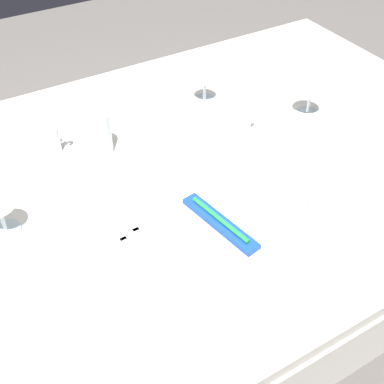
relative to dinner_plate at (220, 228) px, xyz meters
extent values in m
plane|color=slate|center=(0.00, 0.23, -0.75)|extent=(6.00, 6.00, 0.00)
cube|color=silver|center=(0.00, 0.23, -0.03)|extent=(1.80, 1.10, 0.04)
cube|color=silver|center=(0.00, -0.32, -0.14)|extent=(1.80, 0.01, 0.18)
cube|color=silver|center=(0.00, 0.78, -0.14)|extent=(1.80, 0.01, 0.18)
cylinder|color=brown|center=(0.80, 0.68, -0.40)|extent=(0.07, 0.07, 0.70)
cylinder|color=white|center=(0.00, 0.00, 0.00)|extent=(0.26, 0.26, 0.02)
cube|color=blue|center=(0.00, 0.00, 0.02)|extent=(0.07, 0.21, 0.01)
cylinder|color=green|center=(0.00, 0.00, 0.03)|extent=(0.04, 0.17, 0.01)
cube|color=beige|center=(-0.16, 0.00, -0.01)|extent=(0.02, 0.20, 0.00)
cube|color=beige|center=(-0.16, 0.11, -0.01)|extent=(0.02, 0.04, 0.00)
cube|color=beige|center=(-0.19, 0.00, -0.01)|extent=(0.02, 0.17, 0.00)
cube|color=beige|center=(-0.19, 0.10, -0.01)|extent=(0.02, 0.04, 0.00)
cube|color=beige|center=(0.17, 0.00, -0.01)|extent=(0.02, 0.19, 0.00)
ellipsoid|color=beige|center=(0.17, 0.11, -0.01)|extent=(0.03, 0.04, 0.01)
cube|color=beige|center=(0.19, 0.00, -0.01)|extent=(0.02, 0.18, 0.00)
ellipsoid|color=beige|center=(0.19, 0.10, -0.01)|extent=(0.03, 0.04, 0.01)
cube|color=beige|center=(0.22, -0.01, -0.01)|extent=(0.02, 0.18, 0.00)
ellipsoid|color=beige|center=(0.21, 0.09, -0.01)|extent=(0.03, 0.04, 0.01)
cylinder|color=white|center=(0.23, 0.27, 0.00)|extent=(0.14, 0.14, 0.01)
cylinder|color=white|center=(0.23, 0.27, 0.04)|extent=(0.08, 0.08, 0.07)
torus|color=white|center=(0.27, 0.27, 0.04)|extent=(0.05, 0.01, 0.05)
cylinder|color=white|center=(0.46, 0.46, 0.00)|extent=(0.14, 0.14, 0.01)
cylinder|color=white|center=(0.46, 0.46, 0.03)|extent=(0.09, 0.09, 0.07)
torus|color=white|center=(0.50, 0.46, 0.04)|extent=(0.05, 0.01, 0.05)
cylinder|color=white|center=(-0.24, 0.45, 0.00)|extent=(0.12, 0.12, 0.01)
cylinder|color=white|center=(-0.24, 0.45, 0.04)|extent=(0.08, 0.08, 0.07)
torus|color=white|center=(-0.20, 0.45, 0.04)|extent=(0.05, 0.01, 0.05)
cylinder|color=silver|center=(-0.40, 0.24, -0.01)|extent=(0.06, 0.06, 0.01)
cylinder|color=silver|center=(-0.40, 0.24, 0.03)|extent=(0.01, 0.01, 0.07)
cylinder|color=silver|center=(0.46, 0.26, -0.01)|extent=(0.07, 0.07, 0.01)
cylinder|color=silver|center=(0.46, 0.26, 0.03)|extent=(0.01, 0.01, 0.07)
cone|color=silver|center=(0.46, 0.26, 0.09)|extent=(0.08, 0.08, 0.06)
cylinder|color=silver|center=(0.25, 0.47, -0.01)|extent=(0.07, 0.07, 0.01)
cylinder|color=silver|center=(0.25, 0.47, 0.03)|extent=(0.01, 0.01, 0.07)
cone|color=silver|center=(0.25, 0.47, 0.10)|extent=(0.07, 0.07, 0.07)
cylinder|color=silver|center=(-0.12, 0.39, 0.05)|extent=(0.07, 0.07, 0.12)
camera|label=1|loc=(-0.43, -0.62, 0.78)|focal=46.70mm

